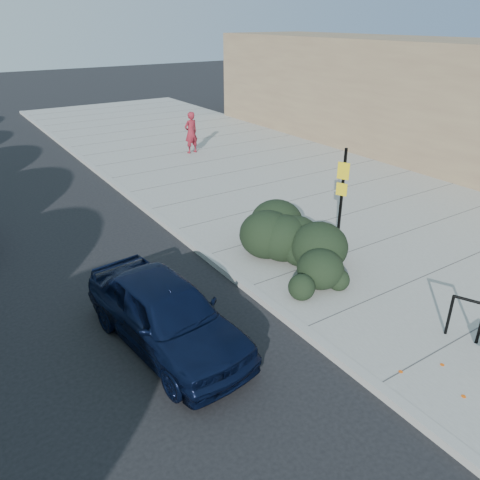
% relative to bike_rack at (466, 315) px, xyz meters
% --- Properties ---
extents(ground, '(120.00, 120.00, 0.00)m').
position_rel_bike_rack_xyz_m(ground, '(-2.42, 2.00, -0.71)').
color(ground, black).
rests_on(ground, ground).
extents(sidewalk_near, '(11.20, 50.00, 0.15)m').
position_rel_bike_rack_xyz_m(sidewalk_near, '(3.18, 7.00, -0.63)').
color(sidewalk_near, gray).
rests_on(sidewalk_near, ground).
extents(curb_near, '(0.22, 50.00, 0.17)m').
position_rel_bike_rack_xyz_m(curb_near, '(-2.42, 7.00, -0.62)').
color(curb_near, '#9E9E99').
rests_on(curb_near, ground).
extents(bike_rack, '(0.30, 0.59, 0.93)m').
position_rel_bike_rack_xyz_m(bike_rack, '(0.00, 0.00, 0.00)').
color(bike_rack, black).
rests_on(bike_rack, sidewalk_near).
extents(sign_post, '(0.17, 0.31, 2.82)m').
position_rel_bike_rack_xyz_m(sign_post, '(0.86, 4.44, 1.03)').
color(sign_post, black).
rests_on(sign_post, sidewalk_near).
extents(hedge, '(2.64, 3.93, 1.35)m').
position_rel_bike_rack_xyz_m(hedge, '(-0.87, 4.50, 0.12)').
color(hedge, black).
rests_on(hedge, sidewalk_near).
extents(sedan_navy, '(2.22, 4.46, 1.46)m').
position_rel_bike_rack_xyz_m(sedan_navy, '(-4.92, 3.29, 0.02)').
color(sedan_navy, black).
rests_on(sedan_navy, ground).
extents(pedestrian, '(0.77, 0.56, 1.93)m').
position_rel_bike_rack_xyz_m(pedestrian, '(2.25, 15.70, 0.40)').
color(pedestrian, maroon).
rests_on(pedestrian, sidewalk_near).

